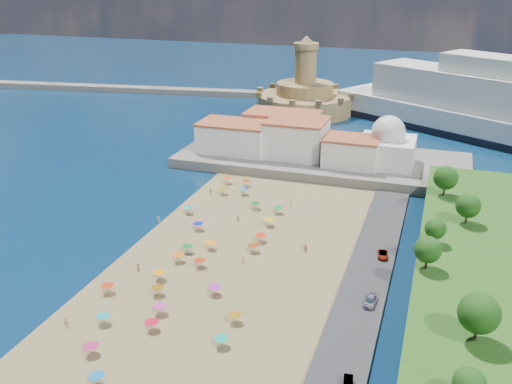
% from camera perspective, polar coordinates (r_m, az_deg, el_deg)
% --- Properties ---
extents(ground, '(700.00, 700.00, 0.00)m').
position_cam_1_polar(ground, '(121.30, -5.60, -7.45)').
color(ground, '#071938').
rests_on(ground, ground).
extents(terrace, '(90.00, 36.00, 3.00)m').
position_cam_1_polar(terrace, '(182.01, 6.61, 3.17)').
color(terrace, '#59544C').
rests_on(terrace, ground).
extents(jetty, '(18.00, 70.00, 2.40)m').
position_cam_1_polar(jetty, '(219.64, 2.94, 6.44)').
color(jetty, '#59544C').
rests_on(jetty, ground).
extents(breakwater, '(199.03, 34.77, 2.60)m').
position_cam_1_polar(breakwater, '(298.89, -13.25, 10.02)').
color(breakwater, '#59544C').
rests_on(breakwater, ground).
extents(waterfront_buildings, '(57.00, 29.00, 11.00)m').
position_cam_1_polar(waterfront_buildings, '(183.65, 2.75, 5.55)').
color(waterfront_buildings, silver).
rests_on(waterfront_buildings, terrace).
extents(domed_building, '(16.00, 16.00, 15.00)m').
position_cam_1_polar(domed_building, '(175.13, 13.00, 4.57)').
color(domed_building, silver).
rests_on(domed_building, terrace).
extents(fortress, '(40.00, 40.00, 32.40)m').
position_cam_1_polar(fortress, '(246.57, 4.88, 9.39)').
color(fortress, '#A18950').
rests_on(fortress, ground).
extents(beach_parasols, '(31.50, 114.68, 2.20)m').
position_cam_1_polar(beach_parasols, '(111.11, -8.35, -9.25)').
color(beach_parasols, gray).
rests_on(beach_parasols, beach).
extents(beachgoers, '(39.10, 96.30, 1.89)m').
position_cam_1_polar(beachgoers, '(117.69, -6.98, -7.86)').
color(beachgoers, tan).
rests_on(beachgoers, beach).
extents(parked_cars, '(2.62, 63.19, 1.40)m').
position_cam_1_polar(parked_cars, '(102.55, 10.76, -12.84)').
color(parked_cars, gray).
rests_on(parked_cars, promenade).
extents(hillside_trees, '(13.94, 110.05, 8.03)m').
position_cam_1_polar(hillside_trees, '(100.37, 18.81, -8.50)').
color(hillside_trees, '#382314').
rests_on(hillside_trees, hillside).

